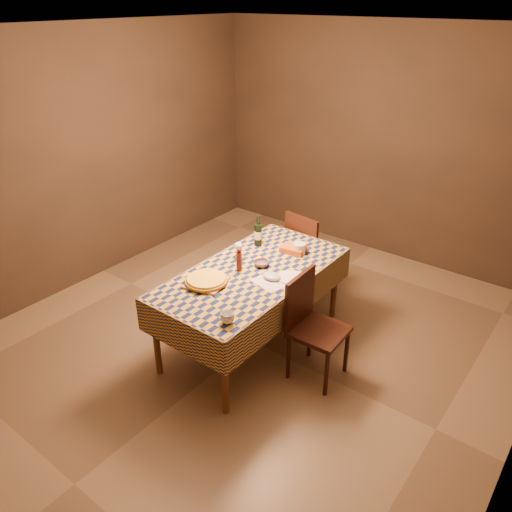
# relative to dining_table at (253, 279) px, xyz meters

# --- Properties ---
(room) EXTENTS (5.00, 5.10, 2.70)m
(room) POSITION_rel_dining_table_xyz_m (0.00, 0.00, 0.66)
(room) COLOR brown
(room) RESTS_ON ground
(dining_table) EXTENTS (0.94, 1.84, 0.77)m
(dining_table) POSITION_rel_dining_table_xyz_m (0.00, 0.00, 0.00)
(dining_table) COLOR brown
(dining_table) RESTS_ON ground
(cutting_board) EXTENTS (0.38, 0.38, 0.02)m
(cutting_board) POSITION_rel_dining_table_xyz_m (-0.18, -0.40, 0.09)
(cutting_board) COLOR #AF8052
(cutting_board) RESTS_ON dining_table
(pizza) EXTENTS (0.45, 0.45, 0.04)m
(pizza) POSITION_rel_dining_table_xyz_m (-0.18, -0.40, 0.11)
(pizza) COLOR #A16E1A
(pizza) RESTS_ON cutting_board
(pepper_mill) EXTENTS (0.06, 0.06, 0.21)m
(pepper_mill) POSITION_rel_dining_table_xyz_m (-0.11, -0.05, 0.18)
(pepper_mill) COLOR #521413
(pepper_mill) RESTS_ON dining_table
(bowl) EXTENTS (0.15, 0.15, 0.04)m
(bowl) POSITION_rel_dining_table_xyz_m (0.00, 0.13, 0.10)
(bowl) COLOR #5D464E
(bowl) RESTS_ON dining_table
(wine_glass) EXTENTS (0.08, 0.08, 0.16)m
(wine_glass) POSITION_rel_dining_table_xyz_m (-0.26, 0.13, 0.19)
(wine_glass) COLOR silver
(wine_glass) RESTS_ON dining_table
(wine_bottle) EXTENTS (0.09, 0.09, 0.31)m
(wine_bottle) POSITION_rel_dining_table_xyz_m (-0.28, 0.44, 0.19)
(wine_bottle) COLOR black
(wine_bottle) RESTS_ON dining_table
(deli_tub) EXTENTS (0.14, 0.14, 0.10)m
(deli_tub) POSITION_rel_dining_table_xyz_m (0.13, 0.54, 0.13)
(deli_tub) COLOR silver
(deli_tub) RESTS_ON dining_table
(takeout_container) EXTENTS (0.24, 0.19, 0.06)m
(takeout_container) POSITION_rel_dining_table_xyz_m (0.08, 0.52, 0.10)
(takeout_container) COLOR #B04D17
(takeout_container) RESTS_ON dining_table
(white_plate) EXTENTS (0.26, 0.26, 0.01)m
(white_plate) POSITION_rel_dining_table_xyz_m (0.33, 0.10, 0.08)
(white_plate) COLOR white
(white_plate) RESTS_ON dining_table
(tumbler) EXTENTS (0.12, 0.12, 0.08)m
(tumbler) POSITION_rel_dining_table_xyz_m (0.32, -0.72, 0.12)
(tumbler) COLOR silver
(tumbler) RESTS_ON dining_table
(flour_patch) EXTENTS (0.32, 0.27, 0.00)m
(flour_patch) POSITION_rel_dining_table_xyz_m (0.23, -0.06, 0.08)
(flour_patch) COLOR silver
(flour_patch) RESTS_ON dining_table
(flour_bag) EXTENTS (0.17, 0.13, 0.05)m
(flour_bag) POSITION_rel_dining_table_xyz_m (0.21, -0.00, 0.10)
(flour_bag) COLOR #ACBBDC
(flour_bag) RESTS_ON dining_table
(chair_far) EXTENTS (0.47, 0.48, 0.93)m
(chair_far) POSITION_rel_dining_table_xyz_m (-0.10, 1.08, -0.17)
(chair_far) COLOR black
(chair_far) RESTS_ON ground
(chair_right) EXTENTS (0.44, 0.44, 0.93)m
(chair_right) POSITION_rel_dining_table_xyz_m (0.63, -0.02, -0.17)
(chair_right) COLOR black
(chair_right) RESTS_ON ground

